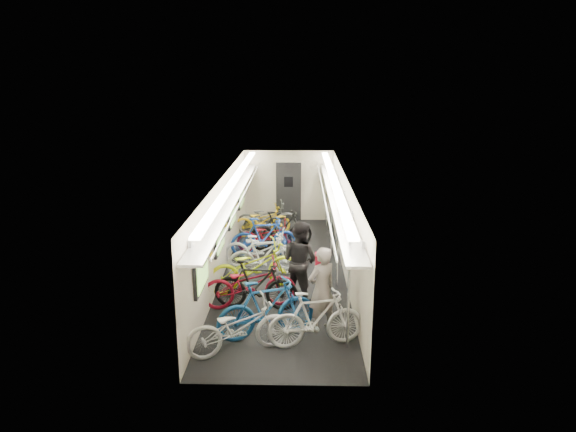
{
  "coord_description": "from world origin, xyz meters",
  "views": [
    {
      "loc": [
        0.39,
        -12.14,
        4.65
      ],
      "look_at": [
        0.07,
        1.13,
        1.15
      ],
      "focal_mm": 32.0,
      "sensor_mm": 36.0,
      "label": 1
    }
  ],
  "objects_px": {
    "passenger_mid": "(300,260)",
    "passenger_near": "(322,289)",
    "bicycle_0": "(239,327)",
    "bicycle_1": "(266,309)",
    "backpack": "(322,262)"
  },
  "relations": [
    {
      "from": "passenger_near",
      "to": "backpack",
      "type": "relative_size",
      "value": 4.39
    },
    {
      "from": "bicycle_0",
      "to": "passenger_mid",
      "type": "height_order",
      "value": "passenger_mid"
    },
    {
      "from": "passenger_mid",
      "to": "bicycle_1",
      "type": "bearing_deg",
      "value": 105.92
    },
    {
      "from": "bicycle_0",
      "to": "passenger_near",
      "type": "bearing_deg",
      "value": -80.2
    },
    {
      "from": "bicycle_0",
      "to": "bicycle_1",
      "type": "bearing_deg",
      "value": -58.68
    },
    {
      "from": "passenger_mid",
      "to": "passenger_near",
      "type": "bearing_deg",
      "value": 141.17
    },
    {
      "from": "bicycle_0",
      "to": "bicycle_1",
      "type": "relative_size",
      "value": 0.99
    },
    {
      "from": "bicycle_1",
      "to": "backpack",
      "type": "xyz_separation_m",
      "value": [
        1.04,
        0.56,
        0.71
      ]
    },
    {
      "from": "bicycle_1",
      "to": "bicycle_0",
      "type": "bearing_deg",
      "value": 122.49
    },
    {
      "from": "bicycle_1",
      "to": "passenger_near",
      "type": "height_order",
      "value": "passenger_near"
    },
    {
      "from": "passenger_mid",
      "to": "backpack",
      "type": "relative_size",
      "value": 4.67
    },
    {
      "from": "passenger_near",
      "to": "backpack",
      "type": "distance_m",
      "value": 0.51
    },
    {
      "from": "backpack",
      "to": "passenger_mid",
      "type": "bearing_deg",
      "value": 107.65
    },
    {
      "from": "bicycle_1",
      "to": "passenger_mid",
      "type": "xyz_separation_m",
      "value": [
        0.61,
        1.76,
        0.32
      ]
    },
    {
      "from": "bicycle_1",
      "to": "backpack",
      "type": "bearing_deg",
      "value": -82.21
    }
  ]
}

